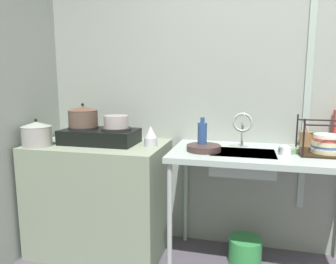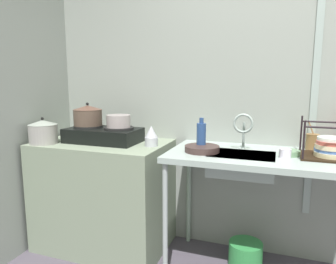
% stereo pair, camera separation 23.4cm
% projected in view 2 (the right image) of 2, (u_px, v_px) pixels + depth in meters
% --- Properties ---
extents(wall_back, '(4.93, 0.10, 2.59)m').
position_uv_depth(wall_back, '(301.00, 95.00, 2.34)').
color(wall_back, '#949A92').
rests_on(wall_back, ground).
extents(wall_metal_strip, '(0.05, 0.01, 2.07)m').
position_uv_depth(wall_metal_strip, '(316.00, 77.00, 2.24)').
color(wall_metal_strip, '#A1B2AC').
extents(counter_concrete, '(1.06, 0.67, 0.90)m').
position_uv_depth(counter_concrete, '(104.00, 194.00, 2.63)').
color(counter_concrete, gray).
rests_on(counter_concrete, ground).
extents(counter_sink, '(1.30, 0.67, 0.90)m').
position_uv_depth(counter_sink, '(263.00, 164.00, 2.14)').
color(counter_sink, '#A1B2AC').
rests_on(counter_sink, ground).
extents(stove, '(0.59, 0.33, 0.13)m').
position_uv_depth(stove, '(103.00, 135.00, 2.54)').
color(stove, black).
rests_on(stove, counter_concrete).
extents(pot_on_left_burner, '(0.24, 0.24, 0.19)m').
position_uv_depth(pot_on_left_burner, '(88.00, 115.00, 2.56)').
color(pot_on_left_burner, brown).
rests_on(pot_on_left_burner, stove).
extents(pot_on_right_burner, '(0.19, 0.19, 0.10)m').
position_uv_depth(pot_on_right_burner, '(119.00, 121.00, 2.47)').
color(pot_on_right_burner, '#A39696').
rests_on(pot_on_right_burner, stove).
extents(pot_beside_stove, '(0.23, 0.23, 0.21)m').
position_uv_depth(pot_beside_stove, '(43.00, 132.00, 2.48)').
color(pot_beside_stove, '#A29D99').
rests_on(pot_beside_stove, counter_concrete).
extents(percolator, '(0.10, 0.10, 0.16)m').
position_uv_depth(percolator, '(151.00, 136.00, 2.39)').
color(percolator, '#B8B9C4').
rests_on(percolator, counter_concrete).
extents(sink_basin, '(0.44, 0.31, 0.14)m').
position_uv_depth(sink_basin, '(241.00, 164.00, 2.14)').
color(sink_basin, '#A1B2AC').
rests_on(sink_basin, counter_sink).
extents(faucet, '(0.14, 0.08, 0.27)m').
position_uv_depth(faucet, '(243.00, 126.00, 2.23)').
color(faucet, '#A1B2AC').
rests_on(faucet, counter_sink).
extents(frying_pan, '(0.25, 0.25, 0.04)m').
position_uv_depth(frying_pan, '(202.00, 149.00, 2.20)').
color(frying_pan, '#3D2C29').
rests_on(frying_pan, counter_sink).
extents(dish_rack, '(0.36, 0.30, 0.26)m').
position_uv_depth(dish_rack, '(330.00, 149.00, 2.02)').
color(dish_rack, black).
rests_on(dish_rack, counter_sink).
extents(cup_by_rack, '(0.07, 0.07, 0.06)m').
position_uv_depth(cup_by_rack, '(285.00, 153.00, 2.02)').
color(cup_by_rack, white).
rests_on(cup_by_rack, counter_sink).
extents(small_bowl_on_drainboard, '(0.14, 0.14, 0.04)m').
position_uv_depth(small_bowl_on_drainboard, '(290.00, 153.00, 2.09)').
color(small_bowl_on_drainboard, gray).
rests_on(small_bowl_on_drainboard, counter_sink).
extents(bottle_by_sink, '(0.07, 0.07, 0.24)m').
position_uv_depth(bottle_by_sink, '(201.00, 136.00, 2.24)').
color(bottle_by_sink, navy).
rests_on(bottle_by_sink, counter_sink).
extents(utensil_jar, '(0.09, 0.09, 0.21)m').
position_uv_depth(utensil_jar, '(312.00, 142.00, 2.26)').
color(utensil_jar, olive).
rests_on(utensil_jar, counter_sink).
extents(bucket_on_floor, '(0.25, 0.25, 0.20)m').
position_uv_depth(bucket_on_floor, '(245.00, 255.00, 2.34)').
color(bucket_on_floor, green).
rests_on(bucket_on_floor, ground).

